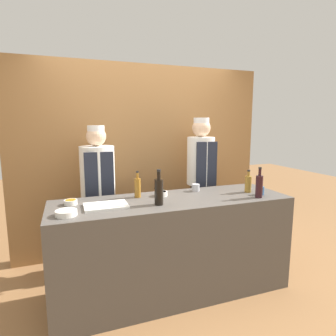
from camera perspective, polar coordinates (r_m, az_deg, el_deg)
ground_plane at (r=3.10m, az=0.97°, el=-23.58°), size 14.00×14.00×0.00m
cabinet_wall at (r=3.72m, az=-5.20°, el=1.76°), size 3.25×0.18×2.40m
counter at (r=2.87m, az=1.00°, el=-15.54°), size 2.28×0.71×0.95m
sauce_bowl_orange at (r=2.66m, az=-19.16°, el=-6.54°), size 0.11×0.11×0.04m
sauce_bowl_yellow at (r=2.37m, az=-19.98°, el=-8.52°), size 0.17×0.17×0.04m
sauce_bowl_red at (r=2.81m, az=-1.42°, el=-5.18°), size 0.13×0.13×0.05m
cutting_board at (r=2.52m, az=-12.49°, el=-7.49°), size 0.37×0.25×0.02m
bottle_vinegar at (r=3.06m, az=15.97°, el=-3.05°), size 0.07×0.07×0.24m
bottle_amber at (r=2.76m, az=-6.21°, el=-3.88°), size 0.06×0.06×0.26m
bottle_soy at (r=2.49m, az=-1.87°, el=-4.70°), size 0.08×0.08×0.32m
bottle_wine at (r=2.87m, az=18.04°, el=-3.44°), size 0.07×0.07×0.30m
cup_blue at (r=3.01m, az=18.30°, el=-4.39°), size 0.07×0.07×0.08m
cup_steel at (r=3.02m, az=5.64°, el=-3.98°), size 0.08×0.08×0.08m
chef_left at (r=3.23m, az=-13.94°, el=-5.23°), size 0.37×0.37×1.65m
chef_right at (r=3.56m, az=6.59°, el=-2.58°), size 0.34×0.34×1.74m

